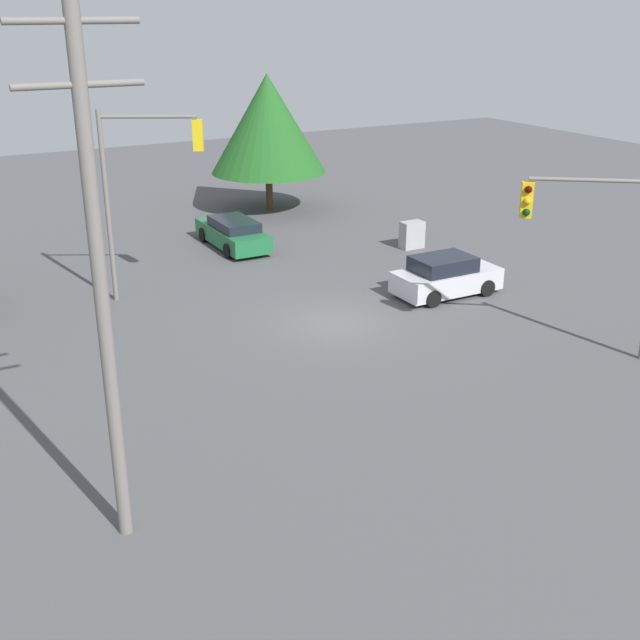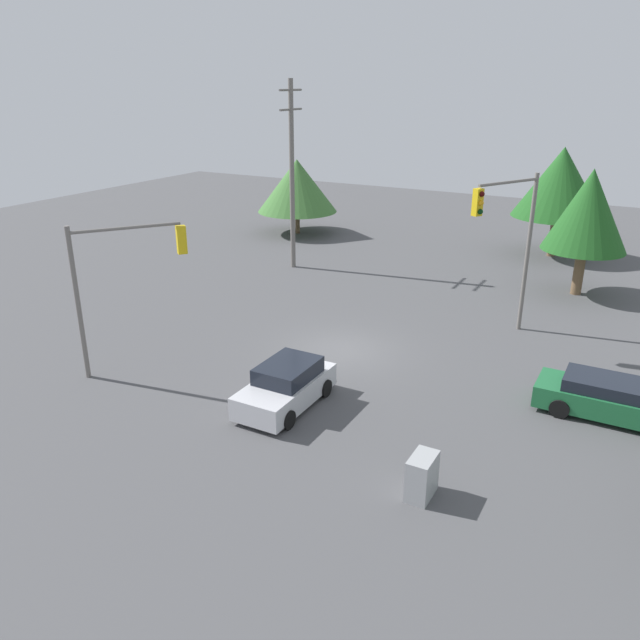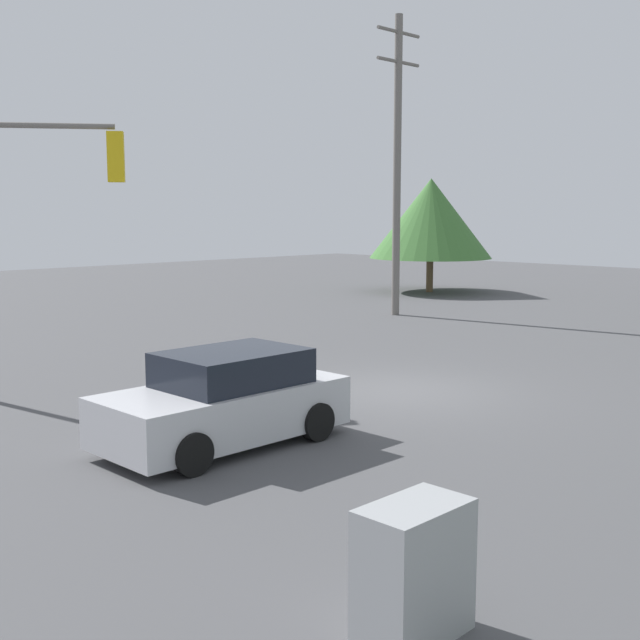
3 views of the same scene
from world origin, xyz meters
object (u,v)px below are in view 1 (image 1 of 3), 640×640
Objects in this scene: sedan_silver at (446,277)px; sedan_green at (233,233)px; traffic_signal_cross at (601,232)px; traffic_signal_main at (141,174)px; electrical_cabinet at (412,235)px.

sedan_green is (-4.46, 9.72, -0.06)m from sedan_silver.
traffic_signal_cross is at bearing -73.51° from sedan_green.
traffic_signal_main is 13.02m from electrical_cabinet.
traffic_signal_main is (-9.83, 4.80, 3.93)m from sedan_silver.
electrical_cabinet is at bearing -63.25° from traffic_signal_cross.
traffic_signal_cross reaches higher than electrical_cabinet.
sedan_silver is 0.58× the size of traffic_signal_main.
sedan_silver is 0.70× the size of traffic_signal_cross.
traffic_signal_main is 1.20× the size of traffic_signal_cross.
traffic_signal_main is 5.70× the size of electrical_cabinet.
sedan_silver is at bearing 1.95° from traffic_signal_main.
electrical_cabinet is (12.34, 0.98, -4.05)m from traffic_signal_main.
traffic_signal_cross is at bearing 3.35° from sedan_silver.
sedan_silver is at bearing -113.50° from electrical_cabinet.
sedan_green is 3.95× the size of electrical_cabinet.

